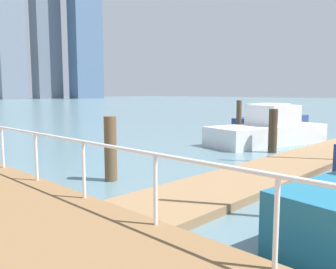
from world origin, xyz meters
name	(u,v)px	position (x,y,z in m)	size (l,w,h in m)	color
ground_plane	(8,142)	(0.00, 20.00, 0.00)	(300.00, 300.00, 0.00)	slate
floating_dock	(288,166)	(3.59, 7.73, 0.09)	(14.17, 2.00, 0.18)	#93704C
boardwalk_railing	(57,147)	(-3.15, 9.45, 1.25)	(0.06, 28.43, 1.08)	white
dock_piling_0	(239,120)	(8.55, 12.68, 0.97)	(0.26, 0.26, 1.95)	brown
dock_piling_3	(273,131)	(5.96, 9.48, 0.85)	(0.34, 0.34, 1.70)	#473826
dock_piling_4	(111,149)	(-1.09, 10.45, 0.86)	(0.33, 0.33, 1.72)	brown
moored_boat_2	(271,120)	(13.39, 13.41, 0.63)	(6.17, 2.07, 1.67)	navy
moored_boat_4	(268,130)	(8.01, 10.76, 0.62)	(6.15, 3.50, 1.77)	white
skyline_tower_5	(10,41)	(43.85, 126.75, 19.83)	(8.57, 7.24, 39.67)	slate
skyline_tower_6	(46,44)	(59.04, 130.74, 20.43)	(9.42, 6.89, 40.86)	slate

